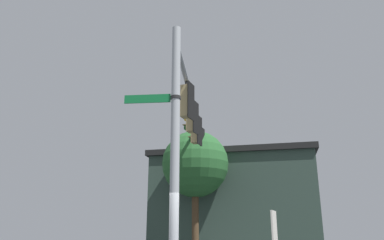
{
  "coord_description": "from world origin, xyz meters",
  "views": [
    {
      "loc": [
        -8.04,
        -3.62,
        1.62
      ],
      "look_at": [
        4.17,
        1.2,
        5.61
      ],
      "focal_mm": 34.66,
      "sensor_mm": 36.0,
      "label": 1
    }
  ],
  "objects": [
    {
      "name": "traffic_light_nearest_pole",
      "position": [
        2.26,
        0.67,
        5.63
      ],
      "size": [
        0.54,
        0.49,
        1.31
      ],
      "color": "black"
    },
    {
      "name": "tree_by_storefront",
      "position": [
        8.45,
        2.72,
        4.74
      ],
      "size": [
        3.19,
        3.19,
        6.37
      ],
      "color": "#4C3823",
      "rests_on": "ground"
    },
    {
      "name": "signal_pole",
      "position": [
        0.0,
        0.0,
        3.44
      ],
      "size": [
        0.23,
        0.23,
        6.88
      ],
      "primitive_type": "cylinder",
      "color": "#ADB2B7",
      "rests_on": "ground"
    },
    {
      "name": "mast_arm",
      "position": [
        4.02,
        1.16,
        6.41
      ],
      "size": [
        8.08,
        2.46,
        0.16
      ],
      "primitive_type": "cylinder",
      "rotation": [
        0.0,
        1.57,
        0.28
      ],
      "color": "#ADB2B7"
    },
    {
      "name": "storefront_building",
      "position": [
        13.43,
        1.96,
        2.9
      ],
      "size": [
        9.69,
        9.78,
        5.77
      ],
      "color": "#33473D",
      "rests_on": "ground"
    },
    {
      "name": "street_name_sign",
      "position": [
        -0.12,
        0.42,
        4.88
      ],
      "size": [
        0.51,
        1.41,
        0.22
      ],
      "color": "#147238"
    },
    {
      "name": "traffic_light_mid_inner",
      "position": [
        3.98,
        1.17,
        5.63
      ],
      "size": [
        0.54,
        0.49,
        1.31
      ],
      "color": "black"
    },
    {
      "name": "traffic_light_arm_end",
      "position": [
        7.42,
        2.16,
        5.63
      ],
      "size": [
        0.54,
        0.49,
        1.31
      ],
      "color": "black"
    },
    {
      "name": "traffic_light_mid_outer",
      "position": [
        5.7,
        1.66,
        5.63
      ],
      "size": [
        0.54,
        0.49,
        1.31
      ],
      "color": "black"
    }
  ]
}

